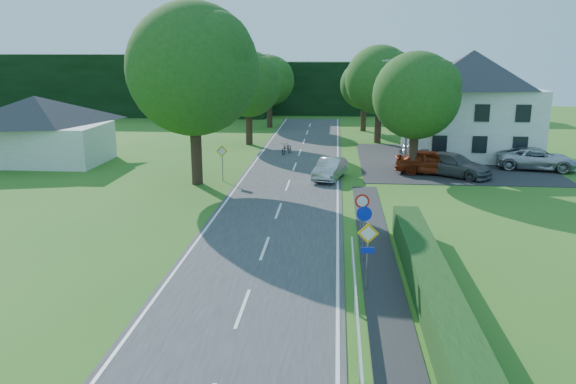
# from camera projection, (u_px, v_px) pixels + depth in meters

# --- Properties ---
(road) EXTENTS (7.00, 80.00, 0.04)m
(road) POSITION_uv_depth(u_px,v_px,m) (282.00, 201.00, 32.75)
(road) COLOR #343537
(road) RESTS_ON ground
(footpath) EXTENTS (1.50, 44.00, 0.04)m
(footpath) POSITION_uv_depth(u_px,v_px,m) (402.00, 383.00, 14.97)
(footpath) COLOR #262629
(footpath) RESTS_ON ground
(parking_pad) EXTENTS (14.00, 16.00, 0.04)m
(parking_pad) POSITION_uv_depth(u_px,v_px,m) (449.00, 162.00, 44.31)
(parking_pad) COLOR #262629
(parking_pad) RESTS_ON ground
(line_edge_left) EXTENTS (0.12, 80.00, 0.01)m
(line_edge_left) POSITION_uv_depth(u_px,v_px,m) (227.00, 200.00, 33.02)
(line_edge_left) COLOR white
(line_edge_left) RESTS_ON road
(line_edge_right) EXTENTS (0.12, 80.00, 0.01)m
(line_edge_right) POSITION_uv_depth(u_px,v_px,m) (338.00, 202.00, 32.48)
(line_edge_right) COLOR white
(line_edge_right) RESTS_ON road
(line_centre) EXTENTS (0.12, 80.00, 0.01)m
(line_centre) POSITION_uv_depth(u_px,v_px,m) (282.00, 201.00, 32.75)
(line_centre) COLOR white
(line_centre) RESTS_ON road
(tree_main) EXTENTS (9.40, 9.40, 11.64)m
(tree_main) POSITION_uv_depth(u_px,v_px,m) (194.00, 95.00, 35.68)
(tree_main) COLOR #1F4916
(tree_main) RESTS_ON ground
(tree_left_far) EXTENTS (7.00, 7.00, 8.58)m
(tree_left_far) POSITION_uv_depth(u_px,v_px,m) (249.00, 98.00, 51.42)
(tree_left_far) COLOR #1F4916
(tree_left_far) RESTS_ON ground
(tree_right_far) EXTENTS (7.40, 7.40, 9.09)m
(tree_right_far) POSITION_uv_depth(u_px,v_px,m) (379.00, 95.00, 52.29)
(tree_right_far) COLOR #1F4916
(tree_right_far) RESTS_ON ground
(tree_left_back) EXTENTS (6.60, 6.60, 8.07)m
(tree_left_back) POSITION_uv_depth(u_px,v_px,m) (269.00, 92.00, 63.03)
(tree_left_back) COLOR #1F4916
(tree_left_back) RESTS_ON ground
(tree_right_back) EXTENTS (6.20, 6.20, 7.56)m
(tree_right_back) POSITION_uv_depth(u_px,v_px,m) (364.00, 96.00, 60.29)
(tree_right_back) COLOR #1F4916
(tree_right_back) RESTS_ON ground
(tree_right_mid) EXTENTS (7.00, 7.00, 8.58)m
(tree_right_mid) POSITION_uv_depth(u_px,v_px,m) (415.00, 114.00, 38.72)
(tree_right_mid) COLOR #1F4916
(tree_right_mid) RESTS_ON ground
(treeline_left) EXTENTS (44.00, 6.00, 8.00)m
(treeline_left) POSITION_uv_depth(u_px,v_px,m) (103.00, 85.00, 74.64)
(treeline_left) COLOR black
(treeline_left) RESTS_ON ground
(treeline_right) EXTENTS (30.00, 5.00, 7.00)m
(treeline_right) POSITION_uv_depth(u_px,v_px,m) (374.00, 89.00, 75.64)
(treeline_right) COLOR black
(treeline_right) RESTS_ON ground
(bungalow_left) EXTENTS (11.00, 6.50, 5.20)m
(bungalow_left) POSITION_uv_depth(u_px,v_px,m) (37.00, 128.00, 43.40)
(bungalow_left) COLOR silver
(bungalow_left) RESTS_ON ground
(house_white) EXTENTS (10.60, 8.40, 8.60)m
(house_white) POSITION_uv_depth(u_px,v_px,m) (470.00, 103.00, 45.95)
(house_white) COLOR silver
(house_white) RESTS_ON ground
(streetlight) EXTENTS (2.03, 0.18, 8.00)m
(streetlight) POSITION_uv_depth(u_px,v_px,m) (406.00, 109.00, 40.64)
(streetlight) COLOR gray
(streetlight) RESTS_ON ground
(sign_priority_right) EXTENTS (0.78, 0.09, 2.59)m
(sign_priority_right) POSITION_uv_depth(u_px,v_px,m) (368.00, 244.00, 20.35)
(sign_priority_right) COLOR gray
(sign_priority_right) RESTS_ON ground
(sign_roundabout) EXTENTS (0.64, 0.08, 2.37)m
(sign_roundabout) POSITION_uv_depth(u_px,v_px,m) (364.00, 222.00, 23.28)
(sign_roundabout) COLOR gray
(sign_roundabout) RESTS_ON ground
(sign_speed_limit) EXTENTS (0.64, 0.11, 2.37)m
(sign_speed_limit) POSITION_uv_depth(u_px,v_px,m) (362.00, 207.00, 25.18)
(sign_speed_limit) COLOR gray
(sign_speed_limit) RESTS_ON ground
(sign_priority_left) EXTENTS (0.78, 0.09, 2.44)m
(sign_priority_left) POSITION_uv_depth(u_px,v_px,m) (222.00, 156.00, 37.52)
(sign_priority_left) COLOR gray
(sign_priority_left) RESTS_ON ground
(moving_car) EXTENTS (2.47, 4.49, 1.40)m
(moving_car) POSITION_uv_depth(u_px,v_px,m) (330.00, 169.00, 38.22)
(moving_car) COLOR #B3B4B8
(moving_car) RESTS_ON road
(motorcycle) EXTENTS (1.19, 1.96, 0.97)m
(motorcycle) POSITION_uv_depth(u_px,v_px,m) (287.00, 148.00, 47.48)
(motorcycle) COLOR black
(motorcycle) RESTS_ON road
(parked_car_red) EXTENTS (5.28, 2.74, 1.72)m
(parked_car_red) POSITION_uv_depth(u_px,v_px,m) (431.00, 162.00, 39.74)
(parked_car_red) COLOR maroon
(parked_car_red) RESTS_ON parking_pad
(parked_car_silver_a) EXTENTS (4.48, 2.08, 1.42)m
(parked_car_silver_a) POSITION_uv_depth(u_px,v_px,m) (430.00, 149.00, 45.54)
(parked_car_silver_a) COLOR silver
(parked_car_silver_a) RESTS_ON parking_pad
(parked_car_grey) EXTENTS (5.68, 4.91, 1.57)m
(parked_car_grey) POSITION_uv_depth(u_px,v_px,m) (453.00, 165.00, 39.15)
(parked_car_grey) COLOR #4C4C51
(parked_car_grey) RESTS_ON parking_pad
(parked_car_silver_b) EXTENTS (6.07, 3.67, 1.57)m
(parked_car_silver_b) POSITION_uv_depth(u_px,v_px,m) (537.00, 159.00, 41.26)
(parked_car_silver_b) COLOR silver
(parked_car_silver_b) RESTS_ON parking_pad
(parasol) EXTENTS (2.66, 2.68, 1.84)m
(parasol) POSITION_uv_depth(u_px,v_px,m) (430.00, 151.00, 43.63)
(parasol) COLOR red
(parasol) RESTS_ON parking_pad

